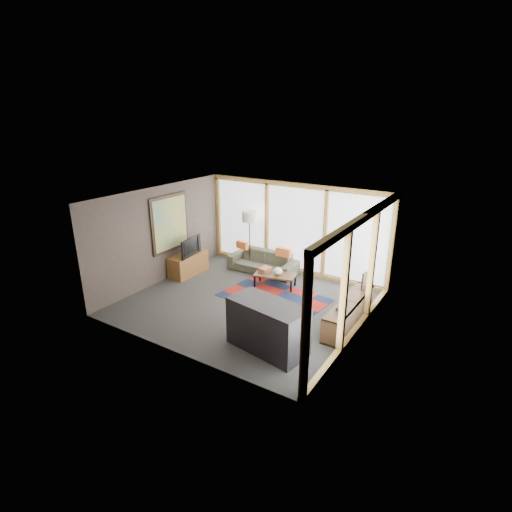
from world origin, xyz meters
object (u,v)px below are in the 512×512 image
Objects in this scene: sofa at (263,262)px; television at (188,246)px; bookshelf at (349,312)px; floor_lamp at (250,240)px; coffee_table at (275,280)px; tv_console at (188,264)px; bar_counter at (268,326)px.

sofa is 2.24× the size of television.
floor_lamp is at bearing 155.44° from bookshelf.
coffee_table is 2.50m from bookshelf.
coffee_table is at bearing 12.66° from tv_console.
sofa is 1.90× the size of coffee_table.
tv_console is 4.41m from bar_counter.
sofa is at bearing 37.65° from tv_console.
tv_console is (-1.18, -1.41, -0.55)m from floor_lamp.
bookshelf is at bearing -101.02° from television.
floor_lamp is 1.60× the size of coffee_table.
bookshelf is 2.41× the size of television.
floor_lamp is 0.78× the size of bookshelf.
coffee_table is at bearing -84.11° from television.
television is at bearing -126.96° from floor_lamp.
sofa is at bearing 132.52° from bar_counter.
sofa is 1.19× the size of floor_lamp.
bookshelf is 1.81× the size of tv_console.
floor_lamp reaches higher than coffee_table.
coffee_table is 1.18× the size of television.
bookshelf is at bearing -19.92° from coffee_table.
coffee_table is at bearing 160.08° from bookshelf.
television is 4.33m from bar_counter.
tv_console is 0.57m from television.
television reaches higher than tv_console.
sofa is 4.04m from bar_counter.
sofa is at bearing -11.38° from floor_lamp.
bookshelf is at bearing 70.75° from bar_counter.
sofa is 0.93× the size of bookshelf.
sofa is 2.14m from tv_console.
floor_lamp reaches higher than bookshelf.
coffee_table is at bearing -41.39° from sofa.
bookshelf is 1.40× the size of bar_counter.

